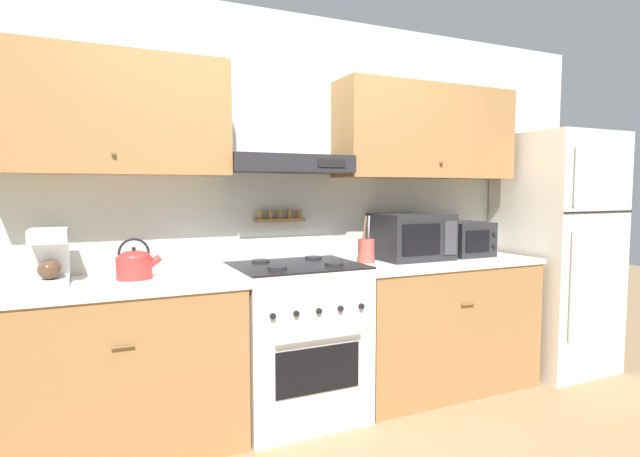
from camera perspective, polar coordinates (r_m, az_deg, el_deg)
The scene contains 11 objects.
ground_plane at distance 3.05m, azimuth -0.18°, elevation -22.81°, with size 16.00×16.00×0.00m, color #937551.
wall_back at distance 3.28m, azimuth -4.26°, elevation 5.51°, with size 5.20×0.46×2.55m.
counter_left at distance 2.95m, azimuth -21.86°, elevation -14.43°, with size 1.27×0.66×0.91m.
counter_right at distance 3.68m, azimuth 13.10°, elevation -10.48°, with size 1.38×0.66×0.91m.
stove_range at distance 3.14m, azimuth -2.68°, elevation -12.53°, with size 0.75×0.67×1.08m.
refrigerator at distance 4.32m, azimuth 25.29°, elevation -2.43°, with size 0.72×0.73×1.82m.
tea_kettle at distance 2.90m, azimuth -20.42°, elevation -3.78°, with size 0.24×0.19×0.22m.
coffee_maker at distance 2.92m, azimuth -28.51°, elevation -2.74°, with size 0.18×0.24×0.29m.
microwave at distance 3.54m, azimuth 10.38°, elevation -0.89°, with size 0.50×0.41×0.32m.
utensil_crock at distance 3.34m, azimuth 5.31°, elevation -2.44°, with size 0.11×0.11×0.31m.
toaster_oven at distance 3.82m, azimuth 16.24°, elevation -1.14°, with size 0.32×0.34×0.25m.
Camera 1 is at (-1.13, -2.46, 1.40)m, focal length 28.00 mm.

